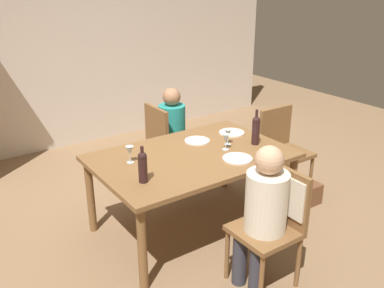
{
  "coord_description": "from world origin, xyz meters",
  "views": [
    {
      "loc": [
        -1.98,
        -2.84,
        2.24
      ],
      "look_at": [
        0.0,
        0.0,
        0.85
      ],
      "focal_mm": 39.8,
      "sensor_mm": 36.0,
      "label": 1
    }
  ],
  "objects_px": {
    "chair_near": "(277,211)",
    "chair_right_end": "(282,145)",
    "dinner_plate_guest_right": "(232,133)",
    "chair_far_right": "(166,139)",
    "handbag": "(309,196)",
    "wine_glass_near_left": "(130,151)",
    "dining_table": "(192,162)",
    "person_woman_host": "(263,209)",
    "wine_bottle_dark_red": "(256,129)",
    "wine_glass_centre": "(226,139)",
    "wine_glass_near_right": "(228,134)",
    "wine_bottle_tall_green": "(143,166)",
    "dinner_plate_host": "(197,141)",
    "dinner_plate_guest_left": "(237,159)",
    "person_man_bearded": "(174,128)"
  },
  "relations": [
    {
      "from": "wine_glass_centre",
      "to": "dinner_plate_guest_right",
      "type": "xyz_separation_m",
      "value": [
        0.32,
        0.3,
        -0.1
      ]
    },
    {
      "from": "wine_glass_near_right",
      "to": "wine_glass_centre",
      "type": "bearing_deg",
      "value": -137.24
    },
    {
      "from": "chair_right_end",
      "to": "wine_bottle_dark_red",
      "type": "height_order",
      "value": "wine_bottle_dark_red"
    },
    {
      "from": "dinner_plate_guest_right",
      "to": "person_woman_host",
      "type": "bearing_deg",
      "value": -119.84
    },
    {
      "from": "dining_table",
      "to": "dinner_plate_guest_left",
      "type": "bearing_deg",
      "value": -49.9
    },
    {
      "from": "person_man_bearded",
      "to": "wine_glass_centre",
      "type": "relative_size",
      "value": 7.41
    },
    {
      "from": "dining_table",
      "to": "person_man_bearded",
      "type": "bearing_deg",
      "value": 66.4
    },
    {
      "from": "wine_glass_near_right",
      "to": "dinner_plate_host",
      "type": "xyz_separation_m",
      "value": [
        -0.19,
        0.22,
        -0.1
      ]
    },
    {
      "from": "chair_right_end",
      "to": "wine_glass_near_left",
      "type": "xyz_separation_m",
      "value": [
        -1.77,
        0.07,
        0.32
      ]
    },
    {
      "from": "chair_far_right",
      "to": "handbag",
      "type": "distance_m",
      "value": 1.65
    },
    {
      "from": "handbag",
      "to": "dining_table",
      "type": "bearing_deg",
      "value": 164.19
    },
    {
      "from": "person_woman_host",
      "to": "wine_bottle_dark_red",
      "type": "height_order",
      "value": "person_woman_host"
    },
    {
      "from": "wine_glass_centre",
      "to": "handbag",
      "type": "distance_m",
      "value": 1.22
    },
    {
      "from": "chair_far_right",
      "to": "wine_bottle_tall_green",
      "type": "height_order",
      "value": "wine_bottle_tall_green"
    },
    {
      "from": "person_woman_host",
      "to": "wine_bottle_dark_red",
      "type": "bearing_deg",
      "value": -39.09
    },
    {
      "from": "person_woman_host",
      "to": "dinner_plate_guest_right",
      "type": "xyz_separation_m",
      "value": [
        0.66,
        1.16,
        0.1
      ]
    },
    {
      "from": "person_man_bearded",
      "to": "wine_glass_near_right",
      "type": "height_order",
      "value": "person_man_bearded"
    },
    {
      "from": "dining_table",
      "to": "wine_glass_near_left",
      "type": "relative_size",
      "value": 11.49
    },
    {
      "from": "wine_bottle_tall_green",
      "to": "wine_glass_centre",
      "type": "height_order",
      "value": "wine_bottle_tall_green"
    },
    {
      "from": "chair_near",
      "to": "dinner_plate_guest_right",
      "type": "xyz_separation_m",
      "value": [
        0.51,
        1.16,
        0.16
      ]
    },
    {
      "from": "person_woman_host",
      "to": "wine_bottle_tall_green",
      "type": "relative_size",
      "value": 3.88
    },
    {
      "from": "wine_glass_near_left",
      "to": "dinner_plate_guest_right",
      "type": "bearing_deg",
      "value": 2.99
    },
    {
      "from": "chair_far_right",
      "to": "handbag",
      "type": "bearing_deg",
      "value": 36.01
    },
    {
      "from": "dining_table",
      "to": "wine_glass_near_left",
      "type": "xyz_separation_m",
      "value": [
        -0.53,
        0.16,
        0.18
      ]
    },
    {
      "from": "chair_far_right",
      "to": "person_woman_host",
      "type": "relative_size",
      "value": 0.81
    },
    {
      "from": "chair_near",
      "to": "handbag",
      "type": "bearing_deg",
      "value": -62.04
    },
    {
      "from": "wine_glass_near_right",
      "to": "dinner_plate_guest_left",
      "type": "xyz_separation_m",
      "value": [
        -0.15,
        -0.32,
        -0.1
      ]
    },
    {
      "from": "dinner_plate_host",
      "to": "handbag",
      "type": "height_order",
      "value": "dinner_plate_host"
    },
    {
      "from": "dinner_plate_host",
      "to": "dinner_plate_guest_right",
      "type": "height_order",
      "value": "same"
    },
    {
      "from": "person_man_bearded",
      "to": "dinner_plate_guest_left",
      "type": "height_order",
      "value": "person_man_bearded"
    },
    {
      "from": "dining_table",
      "to": "dinner_plate_host",
      "type": "xyz_separation_m",
      "value": [
        0.22,
        0.23,
        0.08
      ]
    },
    {
      "from": "person_woman_host",
      "to": "wine_glass_near_right",
      "type": "relative_size",
      "value": 7.67
    },
    {
      "from": "dinner_plate_guest_left",
      "to": "chair_right_end",
      "type": "bearing_deg",
      "value": 22.21
    },
    {
      "from": "wine_glass_centre",
      "to": "dinner_plate_guest_left",
      "type": "distance_m",
      "value": 0.26
    },
    {
      "from": "dinner_plate_guest_right",
      "to": "wine_bottle_dark_red",
      "type": "bearing_deg",
      "value": -91.2
    },
    {
      "from": "person_woman_host",
      "to": "chair_near",
      "type": "bearing_deg",
      "value": -90.0
    },
    {
      "from": "wine_bottle_tall_green",
      "to": "chair_near",
      "type": "bearing_deg",
      "value": -44.16
    },
    {
      "from": "person_woman_host",
      "to": "wine_glass_near_right",
      "type": "distance_m",
      "value": 1.06
    },
    {
      "from": "dinner_plate_guest_left",
      "to": "dining_table",
      "type": "bearing_deg",
      "value": 130.1
    },
    {
      "from": "dining_table",
      "to": "chair_right_end",
      "type": "distance_m",
      "value": 1.25
    },
    {
      "from": "wine_bottle_dark_red",
      "to": "handbag",
      "type": "relative_size",
      "value": 1.2
    },
    {
      "from": "person_man_bearded",
      "to": "dinner_plate_guest_right",
      "type": "distance_m",
      "value": 0.77
    },
    {
      "from": "chair_near",
      "to": "chair_right_end",
      "type": "height_order",
      "value": "same"
    },
    {
      "from": "dining_table",
      "to": "dinner_plate_guest_right",
      "type": "distance_m",
      "value": 0.68
    },
    {
      "from": "chair_right_end",
      "to": "wine_bottle_tall_green",
      "type": "bearing_deg",
      "value": 9.59
    },
    {
      "from": "wine_glass_near_left",
      "to": "dinner_plate_guest_right",
      "type": "distance_m",
      "value": 1.17
    },
    {
      "from": "chair_near",
      "to": "wine_bottle_dark_red",
      "type": "height_order",
      "value": "wine_bottle_dark_red"
    },
    {
      "from": "wine_bottle_tall_green",
      "to": "dinner_plate_guest_right",
      "type": "distance_m",
      "value": 1.33
    },
    {
      "from": "person_woman_host",
      "to": "wine_glass_centre",
      "type": "distance_m",
      "value": 0.95
    },
    {
      "from": "wine_glass_centre",
      "to": "wine_glass_near_right",
      "type": "height_order",
      "value": "same"
    }
  ]
}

